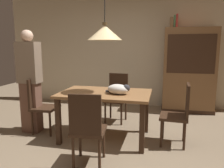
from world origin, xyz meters
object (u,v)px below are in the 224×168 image
at_px(chair_left_side, 41,103).
at_px(person_standing, 30,82).
at_px(chair_right_side, 180,112).
at_px(book_red_tall, 177,21).
at_px(pendant_lamp, 105,32).
at_px(chair_near_front, 87,127).
at_px(chair_far_back, 117,95).
at_px(hutch_bookcase, 189,72).
at_px(dining_table, 105,99).
at_px(book_brown_thick, 171,23).
at_px(book_green_slim, 174,22).
at_px(cat_sleeping, 119,89).

height_order(chair_left_side, person_standing, person_standing).
bearing_deg(chair_right_side, book_red_tall, 90.33).
bearing_deg(pendant_lamp, chair_near_front, -89.46).
relative_size(chair_far_back, person_standing, 0.54).
relative_size(chair_left_side, hutch_bookcase, 0.50).
xyz_separation_m(chair_far_back, person_standing, (-1.31, -0.89, 0.36)).
xyz_separation_m(dining_table, chair_left_side, (-1.13, -0.00, -0.14)).
bearing_deg(pendant_lamp, chair_far_back, 89.52).
distance_m(chair_near_front, book_red_tall, 3.30).
bearing_deg(book_red_tall, book_brown_thick, 180.00).
bearing_deg(pendant_lamp, chair_left_side, -179.92).
xyz_separation_m(chair_far_back, book_brown_thick, (1.00, 0.98, 1.45)).
bearing_deg(book_green_slim, chair_near_front, -111.17).
bearing_deg(person_standing, chair_right_side, 0.16).
height_order(chair_right_side, hutch_bookcase, hutch_bookcase).
bearing_deg(dining_table, person_standing, -179.48).
distance_m(cat_sleeping, hutch_bookcase, 2.28).
distance_m(chair_right_side, book_green_slim, 2.37).
relative_size(dining_table, pendant_lamp, 1.08).
height_order(chair_right_side, chair_left_side, same).
height_order(hutch_bookcase, book_brown_thick, book_brown_thick).
relative_size(book_red_tall, person_standing, 0.16).
relative_size(chair_right_side, book_green_slim, 3.58).
bearing_deg(chair_near_front, pendant_lamp, 90.54).
relative_size(chair_right_side, book_brown_thick, 3.88).
xyz_separation_m(cat_sleeping, book_red_tall, (0.88, 1.94, 1.16)).
relative_size(chair_left_side, pendant_lamp, 0.72).
bearing_deg(book_green_slim, chair_left_side, -139.72).
relative_size(chair_far_back, hutch_bookcase, 0.50).
height_order(chair_left_side, chair_near_front, same).
bearing_deg(dining_table, chair_far_back, 89.52).
xyz_separation_m(book_brown_thick, book_red_tall, (0.11, 0.00, 0.03)).
xyz_separation_m(dining_table, book_red_tall, (1.12, 1.86, 1.34)).
bearing_deg(hutch_bookcase, chair_far_back, -145.34).
height_order(dining_table, book_red_tall, book_red_tall).
distance_m(chair_far_back, cat_sleeping, 1.04).
distance_m(chair_near_front, hutch_bookcase, 3.10).
xyz_separation_m(chair_near_front, cat_sleeping, (0.23, 0.79, 0.32)).
bearing_deg(person_standing, book_green_slim, 38.28).
xyz_separation_m(dining_table, cat_sleeping, (0.23, -0.08, 0.18)).
relative_size(chair_far_back, book_red_tall, 3.32).
bearing_deg(chair_left_side, chair_near_front, -37.63).
bearing_deg(book_green_slim, person_standing, -141.72).
distance_m(hutch_bookcase, book_brown_thick, 1.15).
bearing_deg(book_brown_thick, dining_table, -118.44).
bearing_deg(person_standing, chair_near_front, -33.43).
relative_size(pendant_lamp, person_standing, 0.75).
distance_m(chair_left_side, book_green_slim, 3.23).
height_order(chair_far_back, book_green_slim, book_green_slim).
relative_size(dining_table, chair_right_side, 1.51).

